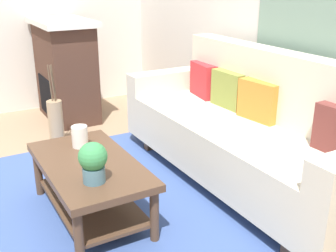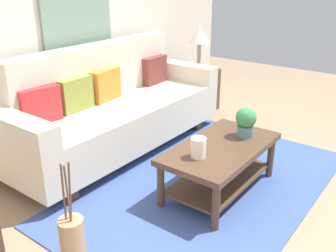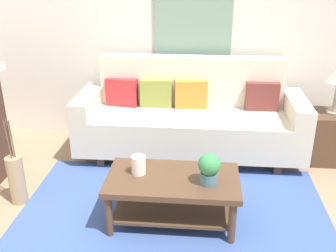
# 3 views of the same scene
# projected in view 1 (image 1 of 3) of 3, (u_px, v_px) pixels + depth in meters

# --- Properties ---
(ground_plane) EXTENTS (9.55, 9.55, 0.00)m
(ground_plane) POSITION_uv_depth(u_px,v_px,m) (38.00, 231.00, 2.83)
(ground_plane) COLOR #9E7F60
(wall_back) EXTENTS (5.55, 0.10, 2.70)m
(wall_back) POSITION_uv_depth(u_px,v_px,m) (296.00, 12.00, 3.39)
(wall_back) COLOR silver
(wall_back) RESTS_ON ground_plane
(wall_left) EXTENTS (0.10, 5.17, 2.70)m
(wall_left) POSITION_uv_depth(u_px,v_px,m) (18.00, 0.00, 4.94)
(wall_left) COLOR silver
(wall_left) RESTS_ON ground_plane
(area_rug) EXTENTS (2.73, 1.68, 0.01)m
(area_rug) POSITION_uv_depth(u_px,v_px,m) (107.00, 211.00, 3.06)
(area_rug) COLOR #3D5693
(area_rug) RESTS_ON ground_plane
(couch) EXTENTS (2.49, 0.84, 1.08)m
(couch) POSITION_uv_depth(u_px,v_px,m) (245.00, 132.00, 3.39)
(couch) COLOR beige
(couch) RESTS_ON ground_plane
(throw_pillow_crimson) EXTENTS (0.37, 0.17, 0.32)m
(throw_pillow_crimson) POSITION_uv_depth(u_px,v_px,m) (203.00, 80.00, 4.01)
(throw_pillow_crimson) COLOR red
(throw_pillow_crimson) RESTS_ON couch
(throw_pillow_olive) EXTENTS (0.36, 0.13, 0.32)m
(throw_pillow_olive) POSITION_uv_depth(u_px,v_px,m) (229.00, 89.00, 3.68)
(throw_pillow_olive) COLOR olive
(throw_pillow_olive) RESTS_ON couch
(throw_pillow_orange) EXTENTS (0.37, 0.16, 0.32)m
(throw_pillow_orange) POSITION_uv_depth(u_px,v_px,m) (259.00, 101.00, 3.36)
(throw_pillow_orange) COLOR orange
(throw_pillow_orange) RESTS_ON couch
(coffee_table) EXTENTS (1.10, 0.60, 0.43)m
(coffee_table) POSITION_uv_depth(u_px,v_px,m) (90.00, 177.00, 2.91)
(coffee_table) COLOR #513826
(coffee_table) RESTS_ON ground_plane
(tabletop_vase) EXTENTS (0.12, 0.12, 0.16)m
(tabletop_vase) POSITION_uv_depth(u_px,v_px,m) (80.00, 136.00, 3.09)
(tabletop_vase) COLOR white
(tabletop_vase) RESTS_ON coffee_table
(potted_plant_tabletop) EXTENTS (0.18, 0.18, 0.26)m
(potted_plant_tabletop) POSITION_uv_depth(u_px,v_px,m) (93.00, 161.00, 2.54)
(potted_plant_tabletop) COLOR slate
(potted_plant_tabletop) RESTS_ON coffee_table
(fireplace) EXTENTS (1.02, 0.58, 1.16)m
(fireplace) POSITION_uv_depth(u_px,v_px,m) (65.00, 70.00, 4.86)
(fireplace) COLOR #472D23
(fireplace) RESTS_ON ground_plane
(floor_vase) EXTENTS (0.15, 0.15, 0.47)m
(floor_vase) POSITION_uv_depth(u_px,v_px,m) (56.00, 123.00, 4.18)
(floor_vase) COLOR tan
(floor_vase) RESTS_ON ground_plane
(floor_vase_branch_a) EXTENTS (0.02, 0.03, 0.36)m
(floor_vase_branch_a) POSITION_uv_depth(u_px,v_px,m) (53.00, 84.00, 4.02)
(floor_vase_branch_a) COLOR brown
(floor_vase_branch_a) RESTS_ON floor_vase
(floor_vase_branch_b) EXTENTS (0.02, 0.03, 0.36)m
(floor_vase_branch_b) POSITION_uv_depth(u_px,v_px,m) (53.00, 83.00, 4.05)
(floor_vase_branch_b) COLOR brown
(floor_vase_branch_b) RESTS_ON floor_vase
(floor_vase_branch_c) EXTENTS (0.02, 0.02, 0.36)m
(floor_vase_branch_c) POSITION_uv_depth(u_px,v_px,m) (50.00, 83.00, 4.03)
(floor_vase_branch_c) COLOR brown
(floor_vase_branch_c) RESTS_ON floor_vase
(framed_painting) EXTENTS (0.88, 0.03, 0.86)m
(framed_painting) POSITION_uv_depth(u_px,v_px,m) (300.00, 1.00, 3.25)
(framed_painting) COLOR gray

